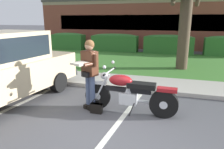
# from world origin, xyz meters

# --- Properties ---
(ground_plane) EXTENTS (140.00, 140.00, 0.00)m
(ground_plane) POSITION_xyz_m (0.00, 0.00, 0.00)
(ground_plane) COLOR #4C4C51
(curb_strip) EXTENTS (60.00, 0.20, 0.12)m
(curb_strip) POSITION_xyz_m (0.00, 2.65, 0.06)
(curb_strip) COLOR #ADA89E
(curb_strip) RESTS_ON ground
(concrete_walk) EXTENTS (60.00, 1.50, 0.08)m
(concrete_walk) POSITION_xyz_m (0.00, 3.50, 0.04)
(concrete_walk) COLOR #ADA89E
(concrete_walk) RESTS_ON ground
(grass_lawn) EXTENTS (60.00, 6.22, 0.06)m
(grass_lawn) POSITION_xyz_m (0.00, 7.37, 0.03)
(grass_lawn) COLOR #3D752D
(grass_lawn) RESTS_ON ground
(stall_stripe_0) EXTENTS (0.49, 4.39, 0.01)m
(stall_stripe_0) POSITION_xyz_m (-2.90, 0.20, 0.00)
(stall_stripe_0) COLOR silver
(stall_stripe_0) RESTS_ON ground
(stall_stripe_1) EXTENTS (0.49, 4.39, 0.01)m
(stall_stripe_1) POSITION_xyz_m (-0.10, 0.20, 0.00)
(stall_stripe_1) COLOR silver
(stall_stripe_1) RESTS_ON ground
(motorcycle) EXTENTS (2.24, 0.82, 1.18)m
(motorcycle) POSITION_xyz_m (0.11, 1.08, 0.48)
(motorcycle) COLOR black
(motorcycle) RESTS_ON ground
(rider_person) EXTENTS (0.57, 0.66, 1.70)m
(rider_person) POSITION_xyz_m (-0.96, 1.02, 1.01)
(rider_person) COLOR black
(rider_person) RESTS_ON ground
(handbag) EXTENTS (0.28, 0.13, 0.36)m
(handbag) POSITION_xyz_m (-0.71, 0.81, 0.14)
(handbag) COLOR black
(handbag) RESTS_ON ground
(hedge_left) EXTENTS (2.42, 0.90, 1.24)m
(hedge_left) POSITION_xyz_m (-6.59, 10.43, 0.65)
(hedge_left) COLOR #336B2D
(hedge_left) RESTS_ON ground
(hedge_center_left) EXTENTS (3.11, 0.90, 1.24)m
(hedge_center_left) POSITION_xyz_m (-3.04, 10.43, 0.65)
(hedge_center_left) COLOR #336B2D
(hedge_center_left) RESTS_ON ground
(hedge_center_right) EXTENTS (3.05, 0.90, 1.24)m
(hedge_center_right) POSITION_xyz_m (0.51, 10.43, 0.65)
(hedge_center_right) COLOR #336B2D
(hedge_center_right) RESTS_ON ground
(brick_building) EXTENTS (21.70, 8.68, 3.74)m
(brick_building) POSITION_xyz_m (0.98, 16.56, 1.87)
(brick_building) COLOR brown
(brick_building) RESTS_ON ground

